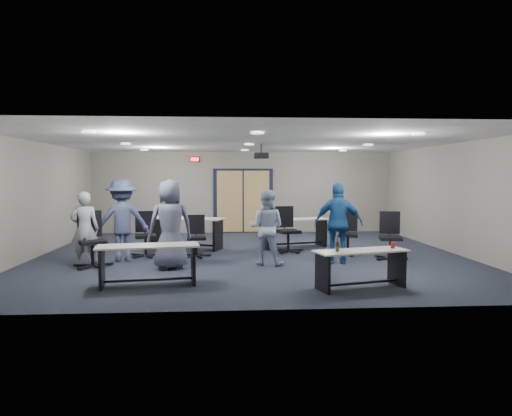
{
  "coord_description": "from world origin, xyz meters",
  "views": [
    {
      "loc": [
        -0.57,
        -10.82,
        1.89
      ],
      "look_at": [
        0.12,
        -0.3,
        1.16
      ],
      "focal_mm": 32.0,
      "sensor_mm": 36.0,
      "label": 1
    }
  ],
  "objects": [
    {
      "name": "person_back",
      "position": [
        -2.89,
        -0.52,
        0.92
      ],
      "size": [
        1.33,
        0.99,
        1.83
      ],
      "primitive_type": "imported",
      "rotation": [
        0.0,
        0.0,
        3.43
      ],
      "color": "#394267",
      "rests_on": "floor"
    },
    {
      "name": "double_door",
      "position": [
        0.0,
        4.46,
        1.05
      ],
      "size": [
        2.0,
        0.07,
        2.2
      ],
      "color": "black",
      "rests_on": "back_wall"
    },
    {
      "name": "ceiling_projector",
      "position": [
        0.3,
        0.5,
        2.4
      ],
      "size": [
        0.35,
        0.32,
        0.37
      ],
      "color": "black",
      "rests_on": "ceiling"
    },
    {
      "name": "table_front_left",
      "position": [
        -1.92,
        -2.9,
        0.48
      ],
      "size": [
        1.8,
        0.82,
        0.7
      ],
      "rotation": [
        0.0,
        0.0,
        0.14
      ],
      "color": "beige",
      "rests_on": "floor"
    },
    {
      "name": "ceiling",
      "position": [
        0.0,
        0.0,
        2.7
      ],
      "size": [
        10.0,
        9.0,
        0.04
      ],
      "primitive_type": "cube",
      "color": "white",
      "rests_on": "back_wall"
    },
    {
      "name": "front_wall",
      "position": [
        0.0,
        -4.5,
        1.35
      ],
      "size": [
        10.0,
        0.04,
        2.7
      ],
      "primitive_type": "cube",
      "color": "gray",
      "rests_on": "floor"
    },
    {
      "name": "exit_sign",
      "position": [
        -1.6,
        4.44,
        2.45
      ],
      "size": [
        0.32,
        0.07,
        0.18
      ],
      "color": "black",
      "rests_on": "back_wall"
    },
    {
      "name": "person_navy",
      "position": [
        1.85,
        -1.16,
        0.88
      ],
      "size": [
        1.09,
        0.61,
        1.76
      ],
      "primitive_type": "imported",
      "rotation": [
        0.0,
        0.0,
        2.96
      ],
      "color": "navy",
      "rests_on": "floor"
    },
    {
      "name": "floor",
      "position": [
        0.0,
        0.0,
        0.0
      ],
      "size": [
        10.0,
        10.0,
        0.0
      ],
      "primitive_type": "plane",
      "color": "black",
      "rests_on": "ground"
    },
    {
      "name": "chair_loose_left",
      "position": [
        -3.34,
        -1.26,
        0.58
      ],
      "size": [
        0.99,
        0.99,
        1.17
      ],
      "primitive_type": null,
      "rotation": [
        0.0,
        0.0,
        0.47
      ],
      "color": "black",
      "rests_on": "floor"
    },
    {
      "name": "chair_back_c",
      "position": [
        0.97,
        0.36,
        0.57
      ],
      "size": [
        0.89,
        0.89,
        1.14
      ],
      "primitive_type": null,
      "rotation": [
        0.0,
        0.0,
        0.29
      ],
      "color": "black",
      "rests_on": "floor"
    },
    {
      "name": "person_lightblue",
      "position": [
        0.28,
        -1.18,
        0.8
      ],
      "size": [
        0.94,
        0.84,
        1.6
      ],
      "primitive_type": "imported",
      "rotation": [
        0.0,
        0.0,
        2.78
      ],
      "color": "#95A8C5",
      "rests_on": "floor"
    },
    {
      "name": "chair_back_a",
      "position": [
        -2.47,
        -0.05,
        0.53
      ],
      "size": [
        0.8,
        0.8,
        1.07
      ],
      "primitive_type": null,
      "rotation": [
        0.0,
        0.0,
        0.22
      ],
      "color": "black",
      "rests_on": "floor"
    },
    {
      "name": "table_back_left",
      "position": [
        -1.62,
        1.1,
        0.56
      ],
      "size": [
        2.11,
        1.3,
        0.81
      ],
      "rotation": [
        0.0,
        0.0,
        -0.34
      ],
      "color": "beige",
      "rests_on": "floor"
    },
    {
      "name": "right_wall",
      "position": [
        5.0,
        0.0,
        1.35
      ],
      "size": [
        0.04,
        9.0,
        2.7
      ],
      "primitive_type": "cube",
      "color": "gray",
      "rests_on": "floor"
    },
    {
      "name": "table_front_right",
      "position": [
        1.69,
        -3.35,
        0.45
      ],
      "size": [
        1.69,
        0.92,
        0.89
      ],
      "rotation": [
        0.0,
        0.0,
        0.25
      ],
      "color": "beige",
      "rests_on": "floor"
    },
    {
      "name": "chair_back_d",
      "position": [
        2.35,
        -0.1,
        0.53
      ],
      "size": [
        0.82,
        0.82,
        1.06
      ],
      "primitive_type": null,
      "rotation": [
        0.0,
        0.0,
        -0.28
      ],
      "color": "black",
      "rests_on": "floor"
    },
    {
      "name": "chair_back_b",
      "position": [
        -1.27,
        -0.16,
        0.49
      ],
      "size": [
        0.67,
        0.67,
        0.98
      ],
      "primitive_type": null,
      "rotation": [
        0.0,
        0.0,
        0.09
      ],
      "color": "black",
      "rests_on": "floor"
    },
    {
      "name": "table_back_right",
      "position": [
        1.21,
        1.14,
        0.52
      ],
      "size": [
        1.98,
        1.11,
        0.76
      ],
      "rotation": [
        0.0,
        0.0,
        0.28
      ],
      "color": "beige",
      "rests_on": "floor"
    },
    {
      "name": "ceiling_can_lights",
      "position": [
        0.0,
        0.25,
        2.67
      ],
      "size": [
        6.24,
        5.74,
        0.02
      ],
      "primitive_type": null,
      "color": "silver",
      "rests_on": "ceiling"
    },
    {
      "name": "back_wall",
      "position": [
        0.0,
        4.5,
        1.35
      ],
      "size": [
        10.0,
        0.04,
        2.7
      ],
      "primitive_type": "cube",
      "color": "gray",
      "rests_on": "floor"
    },
    {
      "name": "left_wall",
      "position": [
        -5.0,
        0.0,
        1.35
      ],
      "size": [
        0.04,
        9.0,
        2.7
      ],
      "primitive_type": "cube",
      "color": "gray",
      "rests_on": "floor"
    },
    {
      "name": "chair_loose_right",
      "position": [
        3.13,
        -0.82,
        0.54
      ],
      "size": [
        0.83,
        0.83,
        1.09
      ],
      "primitive_type": null,
      "rotation": [
        0.0,
        0.0,
        -0.24
      ],
      "color": "black",
      "rests_on": "floor"
    },
    {
      "name": "person_plaid",
      "position": [
        -1.71,
        -1.48,
        0.92
      ],
      "size": [
        1.02,
        0.82,
        1.83
      ],
      "primitive_type": "imported",
      "rotation": [
        0.0,
        0.0,
        3.43
      ],
      "color": "#4D5269",
      "rests_on": "floor"
    },
    {
      "name": "person_gray",
      "position": [
        -3.53,
        -1.13,
        0.79
      ],
      "size": [
        0.63,
        0.46,
        1.58
      ],
      "primitive_type": "imported",
      "rotation": [
        0.0,
        0.0,
        3.29
      ],
      "color": "#9CA6AA",
      "rests_on": "floor"
    }
  ]
}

